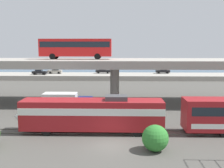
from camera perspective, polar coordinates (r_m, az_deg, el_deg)
The scene contains 14 objects.
ground_plane at distance 27.04m, azimuth -0.19°, elevation -12.73°, with size 260.00×260.00×0.00m, color #4C4944.
rail_strip_near at distance 30.12m, azimuth 0.00°, elevation -10.42°, with size 110.00×0.12×0.12m, color #59544C.
rail_strip_far at distance 31.48m, azimuth 0.07°, elevation -9.61°, with size 110.00×0.12×0.12m, color #59544C.
train_locomotive at distance 30.44m, azimuth -5.60°, elevation -6.09°, with size 16.66×3.04×4.18m.
highway_overpass at distance 45.40m, azimuth 0.58°, elevation 4.24°, with size 96.00×10.81×7.37m.
transit_bus_on_overpass at distance 46.60m, azimuth -7.61°, elevation 7.71°, with size 12.00×2.68×3.40m.
service_truck_west at distance 38.83m, azimuth -9.53°, elevation -3.94°, with size 6.80×2.46×3.04m.
pier_parking_lot at distance 80.79m, azimuth 1.00°, elevation 1.60°, with size 74.75×11.16×1.35m, color #9E998E.
parked_car_0 at distance 83.32m, azimuth -1.91°, elevation 2.79°, with size 4.53×1.88×1.50m.
parked_car_1 at distance 82.09m, azimuth -14.95°, elevation 2.45°, with size 4.13×1.95×1.50m.
parked_car_2 at distance 84.06m, azimuth -11.83°, elevation 2.67°, with size 4.12×1.88×1.50m.
parked_car_3 at distance 84.20m, azimuth 10.60°, elevation 2.72°, with size 4.21×1.95×1.50m.
harbor_water at distance 103.74m, azimuth 1.12°, elevation 2.63°, with size 140.00×36.00×0.01m, color #385B7A.
shrub_right at distance 25.60m, azimuth 9.04°, elevation -11.13°, with size 2.45×2.45×2.45m, color #2E782D.
Camera 1 is at (0.78, -25.30, 9.53)m, focal length 43.65 mm.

